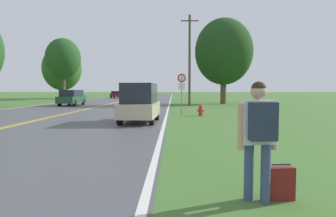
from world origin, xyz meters
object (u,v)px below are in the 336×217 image
car_dark_green_hatchback_approaching (72,97)px  traffic_sign (182,84)px  car_champagne_van_nearest (140,102)px  car_red_suv_mid_far (128,92)px  tree_right_cluster (62,68)px  car_maroon_sedan_mid_near (117,94)px  car_silver_hatchback_receding (130,93)px  suitcase (281,183)px  tree_far_back (63,58)px  fire_hydrant (201,110)px  hitchhiker_person (259,129)px  tree_mid_treeline (224,52)px

car_dark_green_hatchback_approaching → traffic_sign: bearing=-132.9°
car_champagne_van_nearest → car_red_suv_mid_far: bearing=-168.3°
tree_right_cluster → car_maroon_sedan_mid_near: 11.32m
tree_right_cluster → car_champagne_van_nearest: tree_right_cluster is taller
traffic_sign → car_champagne_van_nearest: traffic_sign is taller
traffic_sign → car_silver_hatchback_receding: (-12.85, 64.44, -1.34)m
suitcase → car_maroon_sedan_mid_near: (-12.95, 55.01, 0.47)m
tree_far_back → car_maroon_sedan_mid_near: bearing=53.6°
traffic_sign → car_dark_green_hatchback_approaching: size_ratio=0.64×
tree_far_back → car_dark_green_hatchback_approaching: bearing=-67.6°
suitcase → fire_hydrant: (0.11, 14.60, 0.12)m
hitchhiker_person → tree_far_back: 49.93m
hitchhiker_person → suitcase: size_ratio=3.23×
fire_hydrant → tree_far_back: (-20.12, 30.85, 6.49)m
car_champagne_van_nearest → car_maroon_sedan_mid_near: (-9.58, 44.17, -0.30)m
traffic_sign → car_silver_hatchback_receding: traffic_sign is taller
suitcase → car_red_suv_mid_far: (-12.61, 68.38, 0.75)m
traffic_sign → tree_mid_treeline: size_ratio=0.28×
fire_hydrant → suitcase: bearing=-90.4°
car_champagne_van_nearest → car_red_suv_mid_far: 58.28m
fire_hydrant → tree_right_cluster: 44.12m
car_red_suv_mid_far → traffic_sign: bearing=-170.3°
suitcase → car_red_suv_mid_far: size_ratio=0.12×
car_maroon_sedan_mid_near → car_dark_green_hatchback_approaching: bearing=-176.8°
suitcase → tree_far_back: bearing=18.2°
car_champagne_van_nearest → tree_mid_treeline: bearing=161.7°
car_champagne_van_nearest → suitcase: bearing=19.8°
hitchhiker_person → tree_far_back: tree_far_back is taller
hitchhiker_person → car_silver_hatchback_receding: (-13.54, 80.20, -0.35)m
tree_right_cluster → car_dark_green_hatchback_approaching: tree_right_cluster is taller
car_dark_green_hatchback_approaching → car_silver_hatchback_receding: (-1.61, 53.35, -0.12)m
traffic_sign → car_maroon_sedan_mid_near: 41.13m
suitcase → tree_mid_treeline: 31.77m
tree_far_back → suitcase: bearing=-66.2°
car_dark_green_hatchback_approaching → fire_hydrant: bearing=-132.6°
car_maroon_sedan_mid_near → car_red_suv_mid_far: 13.38m
traffic_sign → car_silver_hatchback_receding: size_ratio=0.78×
fire_hydrant → car_silver_hatchback_receding: 66.98m
tree_far_back → traffic_sign: bearing=-57.6°
tree_mid_treeline → car_champagne_van_nearest: bearing=-110.8°
tree_far_back → car_dark_green_hatchback_approaching: (7.70, -18.71, -5.99)m
fire_hydrant → tree_mid_treeline: tree_mid_treeline is taller
car_red_suv_mid_far → car_silver_hatchback_receding: size_ratio=1.32×
suitcase → traffic_sign: 15.80m
traffic_sign → car_red_suv_mid_far: size_ratio=0.59×
suitcase → car_champagne_van_nearest: (-3.36, 10.84, 0.77)m
hitchhiker_person → traffic_sign: (-0.69, 15.76, 0.99)m
hitchhiker_person → car_champagne_van_nearest: 11.35m
tree_far_back → car_dark_green_hatchback_approaching: 21.10m
car_dark_green_hatchback_approaching → car_silver_hatchback_receding: car_dark_green_hatchback_approaching is taller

